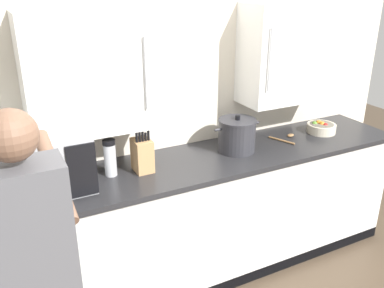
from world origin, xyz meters
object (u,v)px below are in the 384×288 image
object	(u,v)px
microwave_oven	(33,166)
knife_block	(142,155)
stock_pot	(237,135)
thermos_flask	(110,158)
fruit_bowl	(321,127)
wooden_spoon	(286,138)
person_figure	(33,264)

from	to	relation	value
microwave_oven	knife_block	size ratio (longest dim) A/B	2.71
stock_pot	microwave_oven	bearing A→B (deg)	179.69
thermos_flask	microwave_oven	bearing A→B (deg)	-177.59
microwave_oven	fruit_bowl	bearing A→B (deg)	-0.02
knife_block	stock_pot	bearing A→B (deg)	0.04
knife_block	wooden_spoon	bearing A→B (deg)	0.92
fruit_bowl	thermos_flask	bearing A→B (deg)	179.34
stock_pot	person_figure	xyz separation A→B (m)	(-1.48, -0.76, -0.05)
knife_block	wooden_spoon	world-z (taller)	knife_block
stock_pot	thermos_flask	distance (m)	0.92
stock_pot	person_figure	size ratio (longest dim) A/B	0.22
microwave_oven	fruit_bowl	size ratio (longest dim) A/B	3.60
fruit_bowl	wooden_spoon	size ratio (longest dim) A/B	1.05
stock_pot	person_figure	world-z (taller)	person_figure
knife_block	person_figure	size ratio (longest dim) A/B	0.18
knife_block	wooden_spoon	size ratio (longest dim) A/B	1.40
wooden_spoon	person_figure	world-z (taller)	person_figure
person_figure	stock_pot	bearing A→B (deg)	27.07
fruit_bowl	knife_block	bearing A→B (deg)	-179.73
knife_block	person_figure	distance (m)	1.08
fruit_bowl	knife_block	xyz separation A→B (m)	(-1.52, -0.01, 0.07)
microwave_oven	fruit_bowl	distance (m)	2.18
knife_block	thermos_flask	distance (m)	0.20
wooden_spoon	person_figure	xyz separation A→B (m)	(-1.95, -0.78, 0.06)
wooden_spoon	fruit_bowl	bearing A→B (deg)	-2.02
wooden_spoon	knife_block	bearing A→B (deg)	-179.08
microwave_oven	thermos_flask	world-z (taller)	microwave_oven
thermos_flask	wooden_spoon	bearing A→B (deg)	-0.33
fruit_bowl	person_figure	distance (m)	2.41
knife_block	thermos_flask	size ratio (longest dim) A/B	1.26
microwave_oven	person_figure	xyz separation A→B (m)	(-0.11, -0.76, -0.10)
stock_pot	wooden_spoon	xyz separation A→B (m)	(0.47, 0.02, -0.11)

